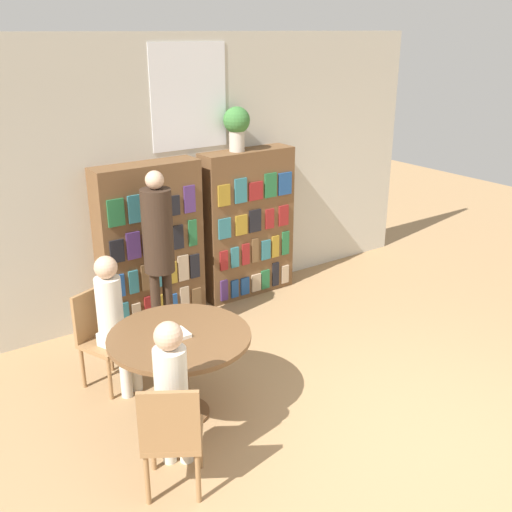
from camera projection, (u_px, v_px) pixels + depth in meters
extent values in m
plane|color=#9E7A51|center=(410.00, 446.00, 4.63)|extent=(16.00, 16.00, 0.00)
cube|color=beige|center=(191.00, 175.00, 6.64)|extent=(6.40, 0.06, 3.00)
cube|color=white|center=(189.00, 97.00, 6.31)|extent=(0.90, 0.01, 1.10)
cube|color=brown|center=(150.00, 244.00, 6.38)|extent=(1.14, 0.32, 1.74)
cube|color=#2D707A|center=(123.00, 316.00, 6.25)|extent=(0.13, 0.02, 0.30)
cube|color=tan|center=(137.00, 315.00, 6.34)|extent=(0.10, 0.02, 0.25)
cube|color=maroon|center=(149.00, 309.00, 6.41)|extent=(0.09, 0.02, 0.30)
cube|color=olive|center=(162.00, 307.00, 6.49)|extent=(0.10, 0.02, 0.28)
cube|color=navy|center=(174.00, 305.00, 6.58)|extent=(0.08, 0.02, 0.25)
cube|color=tan|center=(185.00, 299.00, 6.64)|extent=(0.10, 0.02, 0.30)
cube|color=brown|center=(196.00, 298.00, 6.73)|extent=(0.12, 0.02, 0.24)
cube|color=navy|center=(120.00, 286.00, 6.12)|extent=(0.09, 0.02, 0.24)
cube|color=#2D707A|center=(134.00, 282.00, 6.20)|extent=(0.10, 0.02, 0.25)
cube|color=brown|center=(146.00, 277.00, 6.27)|extent=(0.10, 0.02, 0.28)
cube|color=#2D707A|center=(160.00, 275.00, 6.36)|extent=(0.12, 0.02, 0.26)
cube|color=olive|center=(171.00, 273.00, 6.44)|extent=(0.13, 0.02, 0.24)
cube|color=tan|center=(183.00, 268.00, 6.51)|extent=(0.13, 0.02, 0.29)
cube|color=black|center=(195.00, 266.00, 6.59)|extent=(0.12, 0.02, 0.27)
cube|color=black|center=(117.00, 251.00, 5.99)|extent=(0.15, 0.02, 0.24)
cube|color=#4C2D6B|center=(134.00, 246.00, 6.08)|extent=(0.15, 0.02, 0.28)
cube|color=#4C2D6B|center=(149.00, 244.00, 6.18)|extent=(0.13, 0.02, 0.24)
cube|color=#236638|center=(164.00, 240.00, 6.26)|extent=(0.12, 0.02, 0.27)
cube|color=black|center=(178.00, 237.00, 6.36)|extent=(0.12, 0.02, 0.26)
cube|color=#236638|center=(193.00, 233.00, 6.45)|extent=(0.10, 0.02, 0.29)
cube|color=#236638|center=(116.00, 213.00, 5.86)|extent=(0.17, 0.02, 0.27)
cube|color=#2D707A|center=(136.00, 209.00, 5.98)|extent=(0.18, 0.02, 0.28)
cube|color=#236638|center=(155.00, 208.00, 6.09)|extent=(0.15, 0.02, 0.24)
cube|color=black|center=(174.00, 206.00, 6.21)|extent=(0.14, 0.02, 0.21)
cube|color=#4C2D6B|center=(190.00, 199.00, 6.30)|extent=(0.13, 0.02, 0.29)
cube|color=brown|center=(247.00, 223.00, 7.06)|extent=(1.14, 0.32, 1.74)
cube|color=#4C2D6B|center=(224.00, 290.00, 6.93)|extent=(0.09, 0.02, 0.25)
cube|color=navy|center=(235.00, 289.00, 7.02)|extent=(0.10, 0.02, 0.22)
cube|color=navy|center=(245.00, 286.00, 7.09)|extent=(0.11, 0.02, 0.21)
cube|color=tan|center=(256.00, 283.00, 7.18)|extent=(0.13, 0.02, 0.22)
cube|color=#236638|center=(265.00, 279.00, 7.25)|extent=(0.12, 0.02, 0.24)
cube|color=black|center=(276.00, 274.00, 7.32)|extent=(0.09, 0.02, 0.30)
cube|color=tan|center=(285.00, 274.00, 7.42)|extent=(0.10, 0.02, 0.23)
cube|color=maroon|center=(224.00, 261.00, 6.80)|extent=(0.10, 0.02, 0.23)
cube|color=#2D707A|center=(235.00, 257.00, 6.88)|extent=(0.10, 0.02, 0.24)
cube|color=maroon|center=(246.00, 254.00, 6.96)|extent=(0.10, 0.02, 0.25)
cube|color=brown|center=(255.00, 250.00, 7.02)|extent=(0.09, 0.02, 0.29)
cube|color=#2D707A|center=(266.00, 250.00, 7.12)|extent=(0.13, 0.02, 0.24)
cube|color=olive|center=(275.00, 246.00, 7.19)|extent=(0.10, 0.02, 0.27)
cube|color=#236638|center=(285.00, 243.00, 7.27)|extent=(0.10, 0.02, 0.29)
cube|color=#2D707A|center=(225.00, 229.00, 6.68)|extent=(0.16, 0.02, 0.23)
cube|color=olive|center=(241.00, 225.00, 6.80)|extent=(0.15, 0.02, 0.23)
cube|color=black|center=(255.00, 221.00, 6.90)|extent=(0.16, 0.02, 0.26)
cube|color=maroon|center=(270.00, 219.00, 7.01)|extent=(0.12, 0.02, 0.24)
cube|color=maroon|center=(284.00, 216.00, 7.12)|extent=(0.14, 0.02, 0.25)
cube|color=olive|center=(224.00, 195.00, 6.54)|extent=(0.15, 0.02, 0.24)
cube|color=#2D707A|center=(241.00, 191.00, 6.65)|extent=(0.16, 0.02, 0.28)
cube|color=maroon|center=(256.00, 191.00, 6.78)|extent=(0.18, 0.02, 0.21)
cube|color=#236638|center=(271.00, 185.00, 6.88)|extent=(0.17, 0.02, 0.28)
cube|color=navy|center=(285.00, 184.00, 6.99)|extent=(0.19, 0.02, 0.26)
cylinder|color=#B7AD9E|center=(237.00, 141.00, 6.64)|extent=(0.17, 0.17, 0.22)
sphere|color=#387033|center=(237.00, 120.00, 6.55)|extent=(0.30, 0.30, 0.30)
cylinder|color=brown|center=(183.00, 412.00, 5.01)|extent=(0.44, 0.44, 0.03)
cylinder|color=brown|center=(181.00, 376.00, 4.88)|extent=(0.12, 0.12, 0.68)
cylinder|color=brown|center=(179.00, 337.00, 4.75)|extent=(1.15, 1.15, 0.04)
cube|color=olive|center=(173.00, 436.00, 4.09)|extent=(0.55, 0.55, 0.04)
cube|color=olive|center=(169.00, 422.00, 3.83)|extent=(0.36, 0.24, 0.45)
cylinder|color=olive|center=(153.00, 447.00, 4.32)|extent=(0.04, 0.04, 0.40)
cylinder|color=olive|center=(200.00, 445.00, 4.33)|extent=(0.04, 0.04, 0.40)
cylinder|color=olive|center=(147.00, 480.00, 4.00)|extent=(0.04, 0.04, 0.40)
cylinder|color=olive|center=(198.00, 478.00, 4.01)|extent=(0.04, 0.04, 0.40)
cube|color=olive|center=(108.00, 343.00, 5.29)|extent=(0.52, 0.52, 0.04)
cube|color=olive|center=(91.00, 313.00, 5.30)|extent=(0.38, 0.18, 0.45)
cylinder|color=olive|center=(138.00, 362.00, 5.41)|extent=(0.04, 0.04, 0.40)
cylinder|color=olive|center=(110.00, 379.00, 5.15)|extent=(0.04, 0.04, 0.40)
cylinder|color=olive|center=(111.00, 352.00, 5.59)|extent=(0.04, 0.04, 0.40)
cylinder|color=olive|center=(83.00, 368.00, 5.32)|extent=(0.04, 0.04, 0.40)
cube|color=beige|center=(119.00, 339.00, 5.19)|extent=(0.33, 0.38, 0.12)
cylinder|color=beige|center=(109.00, 305.00, 5.12)|extent=(0.23, 0.23, 0.50)
sphere|color=tan|center=(106.00, 267.00, 5.00)|extent=(0.20, 0.20, 0.20)
cylinder|color=beige|center=(136.00, 368.00, 5.28)|extent=(0.10, 0.10, 0.44)
cylinder|color=beige|center=(126.00, 374.00, 5.18)|extent=(0.10, 0.10, 0.44)
cube|color=beige|center=(174.00, 414.00, 4.19)|extent=(0.36, 0.39, 0.12)
cylinder|color=beige|center=(171.00, 382.00, 4.01)|extent=(0.23, 0.23, 0.50)
sphere|color=tan|center=(168.00, 336.00, 3.88)|extent=(0.19, 0.19, 0.19)
cylinder|color=beige|center=(169.00, 437.00, 4.39)|extent=(0.10, 0.10, 0.44)
cylinder|color=beige|center=(186.00, 436.00, 4.40)|extent=(0.10, 0.10, 0.44)
cylinder|color=#332319|center=(156.00, 307.00, 6.05)|extent=(0.10, 0.10, 0.77)
cylinder|color=#332319|center=(168.00, 304.00, 6.12)|extent=(0.10, 0.10, 0.77)
cylinder|color=#332319|center=(158.00, 231.00, 5.80)|extent=(0.30, 0.30, 0.83)
sphere|color=tan|center=(154.00, 180.00, 5.62)|extent=(0.18, 0.18, 0.18)
cylinder|color=#332319|center=(152.00, 203.00, 5.98)|extent=(0.07, 0.30, 0.07)
cube|color=silver|center=(173.00, 335.00, 4.70)|extent=(0.24, 0.18, 0.03)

